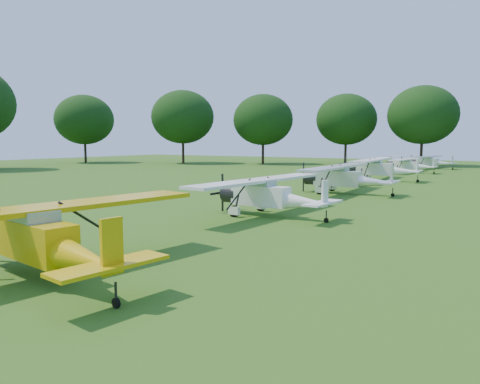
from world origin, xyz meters
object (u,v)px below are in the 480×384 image
at_px(aircraft_4, 344,176).
at_px(golf_cart, 396,163).
at_px(aircraft_2, 42,235).
at_px(aircraft_5, 379,167).
at_px(aircraft_6, 409,164).
at_px(aircraft_7, 431,161).
at_px(aircraft_3, 268,193).

relative_size(aircraft_4, golf_cart, 5.33).
distance_m(aircraft_2, golf_cart, 65.36).
relative_size(aircraft_5, aircraft_6, 1.25).
relative_size(aircraft_6, aircraft_7, 0.98).
distance_m(aircraft_4, aircraft_6, 26.70).
bearing_deg(aircraft_7, aircraft_2, -80.40).
relative_size(aircraft_6, golf_cart, 4.40).
bearing_deg(aircraft_4, aircraft_6, 90.65).
bearing_deg(aircraft_4, aircraft_5, 92.93).
xyz_separation_m(aircraft_3, aircraft_7, (-0.10, 49.70, -0.13)).
distance_m(aircraft_4, golf_cart, 39.31).
height_order(aircraft_4, aircraft_6, aircraft_4).
xyz_separation_m(aircraft_3, aircraft_5, (-1.01, 25.59, 0.13)).
height_order(aircraft_3, aircraft_7, aircraft_3).
height_order(aircraft_2, aircraft_7, aircraft_2).
relative_size(aircraft_3, aircraft_6, 1.14).
bearing_deg(aircraft_6, aircraft_2, -85.17).
bearing_deg(golf_cart, aircraft_6, -78.02).
bearing_deg(aircraft_4, golf_cart, 96.75).
bearing_deg(aircraft_7, aircraft_3, -80.24).
distance_m(aircraft_5, aircraft_6, 13.60).
distance_m(aircraft_6, aircraft_7, 10.55).
xyz_separation_m(aircraft_2, aircraft_6, (-0.74, 52.89, -0.22)).
height_order(aircraft_6, golf_cart, aircraft_6).
distance_m(aircraft_2, aircraft_6, 52.90).
bearing_deg(aircraft_2, aircraft_7, 98.84).
bearing_deg(aircraft_6, aircraft_3, -84.68).
xyz_separation_m(aircraft_2, aircraft_7, (0.04, 63.41, -0.20)).
xyz_separation_m(aircraft_4, aircraft_5, (-0.91, 13.09, 0.04)).
bearing_deg(golf_cart, aircraft_4, -90.58).
distance_m(aircraft_3, aircraft_5, 25.61).
distance_m(aircraft_3, aircraft_7, 49.70).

